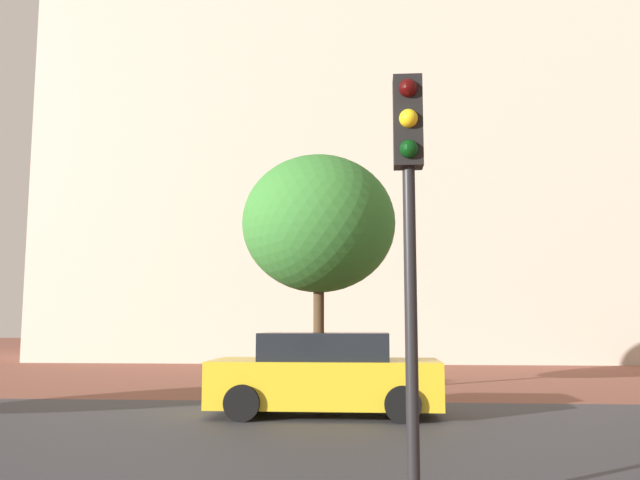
{
  "coord_description": "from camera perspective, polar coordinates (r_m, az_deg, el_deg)",
  "views": [
    {
      "loc": [
        0.63,
        -1.81,
        1.73
      ],
      "look_at": [
        -0.4,
        11.26,
        3.35
      ],
      "focal_mm": 37.44,
      "sensor_mm": 36.0,
      "label": 1
    }
  ],
  "objects": [
    {
      "name": "street_asphalt_strip",
      "position": [
        11.2,
        1.3,
        -15.9
      ],
      "size": [
        120.0,
        7.64,
        0.0
      ],
      "primitive_type": "cube",
      "color": "#38383D",
      "rests_on": "ground_plane"
    },
    {
      "name": "landmark_building",
      "position": [
        35.01,
        1.58,
        8.02
      ],
      "size": [
        26.92,
        12.31,
        37.76
      ],
      "color": "beige",
      "rests_on": "ground_plane"
    },
    {
      "name": "car_yellow",
      "position": [
        12.8,
        0.46,
        -11.48
      ],
      "size": [
        4.26,
        2.04,
        1.53
      ],
      "color": "gold",
      "rests_on": "ground_plane"
    },
    {
      "name": "traffic_light_pole",
      "position": [
        6.44,
        7.63,
        3.46
      ],
      "size": [
        0.28,
        0.34,
        4.11
      ],
      "color": "black",
      "rests_on": "ground_plane"
    },
    {
      "name": "tree_curb_far",
      "position": [
        16.76,
        -0.11,
        1.37
      ],
      "size": [
        3.84,
        3.84,
        5.92
      ],
      "color": "#4C3823",
      "rests_on": "ground_plane"
    },
    {
      "name": "ground_plane",
      "position": [
        11.95,
        1.51,
        -15.35
      ],
      "size": [
        120.0,
        120.0,
        0.0
      ],
      "primitive_type": "plane",
      "color": "brown"
    }
  ]
}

